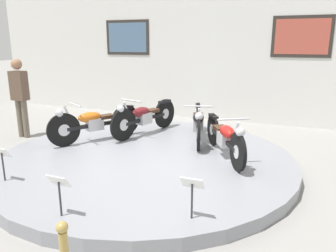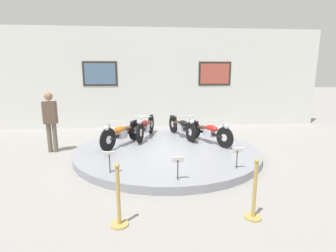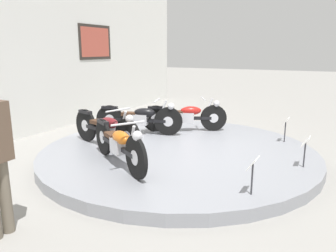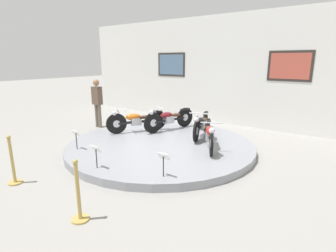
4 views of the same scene
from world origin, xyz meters
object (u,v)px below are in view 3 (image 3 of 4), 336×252
at_px(info_placard_front_left, 253,168).
at_px(info_placard_front_centre, 305,145).
at_px(motorcycle_maroon, 107,128).
at_px(info_placard_front_right, 286,125).
at_px(motorcycle_orange, 119,143).
at_px(motorcycle_red, 187,115).
at_px(motorcycle_black, 140,117).

xyz_separation_m(info_placard_front_left, info_placard_front_centre, (1.42, -0.50, 0.00)).
bearing_deg(motorcycle_maroon, info_placard_front_right, -55.80).
distance_m(motorcycle_orange, info_placard_front_centre, 2.99).
bearing_deg(info_placard_front_left, motorcycle_red, 38.33).
relative_size(info_placard_front_left, info_placard_front_right, 1.00).
bearing_deg(motorcycle_black, info_placard_front_right, -74.72).
height_order(motorcycle_black, info_placard_front_right, motorcycle_black).
distance_m(motorcycle_orange, motorcycle_black, 2.10).
xyz_separation_m(motorcycle_maroon, motorcycle_black, (1.21, -0.00, -0.01)).
bearing_deg(info_placard_front_right, info_placard_front_left, 180.00).
distance_m(motorcycle_red, info_placard_front_centre, 2.99).
distance_m(motorcycle_red, info_placard_front_left, 3.51).
height_order(motorcycle_black, motorcycle_red, motorcycle_black).
bearing_deg(motorcycle_orange, info_placard_front_left, -92.50).
distance_m(motorcycle_orange, motorcycle_red, 2.66).
height_order(motorcycle_black, info_placard_front_centre, motorcycle_black).
distance_m(info_placard_front_left, info_placard_front_centre, 1.51).
relative_size(motorcycle_black, info_placard_front_centre, 3.73).
bearing_deg(info_placard_front_centre, motorcycle_black, 80.12).
bearing_deg(motorcycle_red, info_placard_front_centre, -116.37).
bearing_deg(info_placard_front_right, info_placard_front_centre, -160.48).
bearing_deg(motorcycle_black, info_placard_front_left, -124.24).
relative_size(motorcycle_orange, motorcycle_red, 1.01).
bearing_deg(motorcycle_orange, motorcycle_red, -0.05).
bearing_deg(info_placard_front_left, motorcycle_maroon, 74.70).
xyz_separation_m(motorcycle_maroon, info_placard_front_right, (2.03, -2.99, -0.03)).
distance_m(motorcycle_maroon, motorcycle_red, 2.10).
distance_m(motorcycle_maroon, info_placard_front_right, 3.61).
relative_size(info_placard_front_centre, info_placard_front_right, 1.00).
height_order(info_placard_front_left, info_placard_front_right, same).
xyz_separation_m(info_placard_front_centre, info_placard_front_right, (1.42, 0.50, 0.00)).
relative_size(info_placard_front_left, info_placard_front_centre, 1.00).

